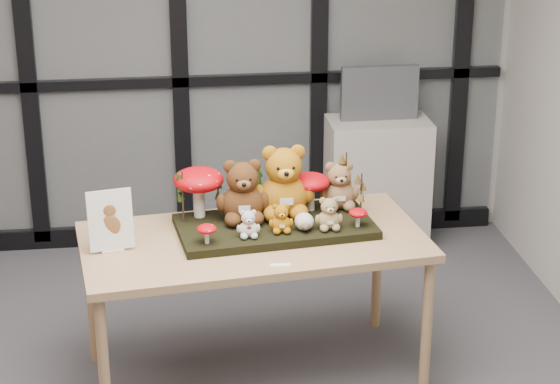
{
  "coord_description": "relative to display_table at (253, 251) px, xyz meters",
  "views": [
    {
      "loc": [
        0.29,
        -3.52,
        2.66
      ],
      "look_at": [
        0.84,
        0.73,
        0.98
      ],
      "focal_mm": 65.0,
      "sensor_mm": 36.0,
      "label": 1
    }
  ],
  "objects": [
    {
      "name": "room_shell",
      "position": [
        -0.72,
        -0.77,
        1.0
      ],
      "size": [
        5.0,
        5.0,
        5.0
      ],
      "color": "#AAA7A0",
      "rests_on": "floor"
    },
    {
      "name": "glass_partition",
      "position": [
        -0.72,
        1.7,
        0.74
      ],
      "size": [
        4.9,
        0.06,
        2.78
      ],
      "color": "#2D383F",
      "rests_on": "floor"
    },
    {
      "name": "display_table",
      "position": [
        0.0,
        0.0,
        0.0
      ],
      "size": [
        1.67,
        0.98,
        0.75
      ],
      "rotation": [
        0.0,
        0.0,
        0.12
      ],
      "color": "tan",
      "rests_on": "floor"
    },
    {
      "name": "diorama_tray",
      "position": [
        0.11,
        0.07,
        0.09
      ],
      "size": [
        0.96,
        0.56,
        0.04
      ],
      "primitive_type": "cube",
      "rotation": [
        0.0,
        0.0,
        0.12
      ],
      "color": "black",
      "rests_on": "display_table"
    },
    {
      "name": "bear_pooh_yellow",
      "position": [
        0.16,
        0.17,
        0.3
      ],
      "size": [
        0.32,
        0.3,
        0.39
      ],
      "primitive_type": null,
      "rotation": [
        0.0,
        0.0,
        0.12
      ],
      "color": "#A7650F",
      "rests_on": "diorama_tray"
    },
    {
      "name": "bear_brown_medium",
      "position": [
        -0.04,
        0.13,
        0.27
      ],
      "size": [
        0.28,
        0.26,
        0.33
      ],
      "primitive_type": null,
      "rotation": [
        0.0,
        0.0,
        0.12
      ],
      "color": "#4B2911",
      "rests_on": "diorama_tray"
    },
    {
      "name": "bear_tan_back",
      "position": [
        0.44,
        0.23,
        0.24
      ],
      "size": [
        0.22,
        0.2,
        0.26
      ],
      "primitive_type": null,
      "rotation": [
        0.0,
        0.0,
        0.12
      ],
      "color": "brown",
      "rests_on": "diorama_tray"
    },
    {
      "name": "bear_small_yellow",
      "position": [
        0.13,
        -0.03,
        0.18
      ],
      "size": [
        0.13,
        0.12,
        0.15
      ],
      "primitive_type": null,
      "rotation": [
        0.0,
        0.0,
        0.12
      ],
      "color": "#AD6809",
      "rests_on": "diorama_tray"
    },
    {
      "name": "bear_white_bow",
      "position": [
        -0.03,
        -0.07,
        0.18
      ],
      "size": [
        0.12,
        0.11,
        0.14
      ],
      "primitive_type": null,
      "rotation": [
        0.0,
        0.0,
        0.12
      ],
      "color": "silver",
      "rests_on": "diorama_tray"
    },
    {
      "name": "bear_beige_small",
      "position": [
        0.35,
        -0.02,
        0.19
      ],
      "size": [
        0.14,
        0.13,
        0.17
      ],
      "primitive_type": null,
      "rotation": [
        0.0,
        0.0,
        0.12
      ],
      "color": "#988151",
      "rests_on": "diorama_tray"
    },
    {
      "name": "plush_cream_hedgehog",
      "position": [
        0.23,
        -0.03,
        0.15
      ],
      "size": [
        0.08,
        0.07,
        0.09
      ],
      "primitive_type": null,
      "rotation": [
        0.0,
        0.0,
        0.12
      ],
      "color": "beige",
      "rests_on": "diorama_tray"
    },
    {
      "name": "mushroom_back_left",
      "position": [
        -0.24,
        0.2,
        0.24
      ],
      "size": [
        0.24,
        0.24,
        0.27
      ],
      "primitive_type": null,
      "color": "#AD050C",
      "rests_on": "diorama_tray"
    },
    {
      "name": "mushroom_back_right",
      "position": [
        0.3,
        0.21,
        0.21
      ],
      "size": [
        0.19,
        0.19,
        0.21
      ],
      "primitive_type": null,
      "color": "#AD050C",
      "rests_on": "diorama_tray"
    },
    {
      "name": "mushroom_front_left",
      "position": [
        -0.22,
        -0.12,
        0.16
      ],
      "size": [
        0.09,
        0.09,
        0.1
      ],
      "primitive_type": null,
      "color": "#AD050C",
      "rests_on": "diorama_tray"
    },
    {
      "name": "mushroom_front_right",
      "position": [
        0.49,
        -0.02,
        0.15
      ],
      "size": [
        0.09,
        0.09,
        0.1
      ],
      "primitive_type": null,
      "color": "#AD050C",
      "rests_on": "diorama_tray"
    },
    {
      "name": "sprig_green_far_left",
      "position": [
        -0.32,
        0.14,
        0.23
      ],
      "size": [
        0.05,
        0.05,
        0.25
      ],
      "primitive_type": null,
      "color": "black",
      "rests_on": "diorama_tray"
    },
    {
      "name": "sprig_green_mid_left",
      "position": [
        -0.15,
        0.21,
        0.22
      ],
      "size": [
        0.05,
        0.05,
        0.22
      ],
      "primitive_type": null,
      "color": "black",
      "rests_on": "diorama_tray"
    },
    {
      "name": "sprig_dry_far_right",
      "position": [
        0.47,
        0.22,
        0.25
      ],
      "size": [
        0.05,
        0.05,
        0.29
      ],
      "primitive_type": null,
      "color": "brown",
      "rests_on": "diorama_tray"
    },
    {
      "name": "sprig_dry_mid_right",
      "position": [
        0.53,
        0.1,
        0.21
      ],
      "size": [
        0.05,
        0.05,
        0.22
      ],
      "primitive_type": null,
      "color": "brown",
      "rests_on": "diorama_tray"
    },
    {
      "name": "sprig_green_centre",
      "position": [
        0.04,
        0.24,
        0.21
      ],
      "size": [
        0.05,
        0.05,
        0.22
      ],
      "primitive_type": null,
      "color": "black",
      "rests_on": "diorama_tray"
    },
    {
      "name": "sign_holder",
      "position": [
        -0.65,
        -0.06,
        0.2
      ],
      "size": [
        0.21,
        0.08,
        0.29
      ],
      "rotation": [
        0.0,
        0.0,
        0.19
      ],
      "color": "silver",
      "rests_on": "display_table"
    },
    {
      "name": "label_card",
      "position": [
        0.09,
        -0.31,
        0.07
      ],
      "size": [
        0.09,
        0.03,
        0.0
      ],
      "primitive_type": "cube",
      "color": "white",
      "rests_on": "display_table"
    },
    {
      "name": "cabinet",
      "position": [
        0.92,
        1.48,
        -0.27
      ],
      "size": [
        0.62,
        0.36,
        0.83
      ],
      "primitive_type": "cube",
      "color": "#B5ADA2",
      "rests_on": "floor"
    },
    {
      "name": "monitor",
      "position": [
        0.92,
        1.5,
        0.31
      ],
      "size": [
        0.47,
        0.05,
        0.33
      ],
      "color": "#494C51",
      "rests_on": "cabinet"
    }
  ]
}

